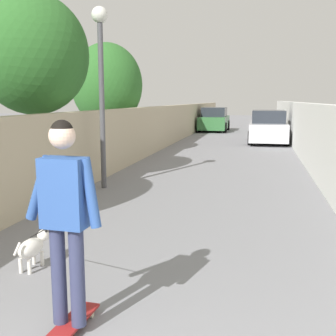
{
  "coord_description": "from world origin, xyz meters",
  "views": [
    {
      "loc": [
        -1.3,
        -1.26,
        2.04
      ],
      "look_at": [
        4.8,
        0.1,
        1.0
      ],
      "focal_mm": 44.14,
      "sensor_mm": 36.0,
      "label": 1
    }
  ],
  "objects": [
    {
      "name": "ground_plane",
      "position": [
        14.0,
        0.0,
        0.0
      ],
      "size": [
        80.0,
        80.0,
        0.0
      ],
      "primitive_type": "plane",
      "color": "gray"
    },
    {
      "name": "wall_left",
      "position": [
        12.0,
        2.81,
        0.88
      ],
      "size": [
        48.0,
        0.3,
        1.77
      ],
      "primitive_type": "cube",
      "color": "tan",
      "rests_on": "ground"
    },
    {
      "name": "fence_right",
      "position": [
        12.0,
        -2.81,
        0.96
      ],
      "size": [
        48.0,
        0.3,
        1.93
      ],
      "primitive_type": "cube",
      "color": "white",
      "rests_on": "ground"
    },
    {
      "name": "tree_left_near",
      "position": [
        13.0,
        4.17,
        2.56
      ],
      "size": [
        2.55,
        2.55,
        4.05
      ],
      "color": "#473523",
      "rests_on": "ground"
    },
    {
      "name": "tree_left_mid",
      "position": [
        7.5,
        3.86,
        3.05
      ],
      "size": [
        2.56,
        2.56,
        4.43
      ],
      "color": "#473523",
      "rests_on": "ground"
    },
    {
      "name": "lamp_post",
      "position": [
        7.61,
        2.26,
        2.8
      ],
      "size": [
        0.36,
        0.36,
        4.06
      ],
      "color": "#4C4C51",
      "rests_on": "ground"
    },
    {
      "name": "skateboard",
      "position": [
        1.8,
        0.32,
        0.07
      ],
      "size": [
        0.81,
        0.25,
        0.08
      ],
      "color": "maroon",
      "rests_on": "ground"
    },
    {
      "name": "person_skateboarder",
      "position": [
        1.8,
        0.32,
        1.14
      ],
      "size": [
        0.24,
        0.71,
        1.79
      ],
      "color": "#333859",
      "rests_on": "skateboard"
    },
    {
      "name": "dog",
      "position": [
        3.01,
        1.38,
        0.27
      ],
      "size": [
        1.53,
        1.2,
        1.06
      ],
      "color": "white",
      "rests_on": "ground"
    },
    {
      "name": "car_near",
      "position": [
        18.97,
        -1.66,
        0.71
      ],
      "size": [
        4.13,
        1.8,
        1.54
      ],
      "color": "silver",
      "rests_on": "ground"
    },
    {
      "name": "car_far",
      "position": [
        25.83,
        1.66,
        0.71
      ],
      "size": [
        3.98,
        1.8,
        1.54
      ],
      "color": "#336B38",
      "rests_on": "ground"
    }
  ]
}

